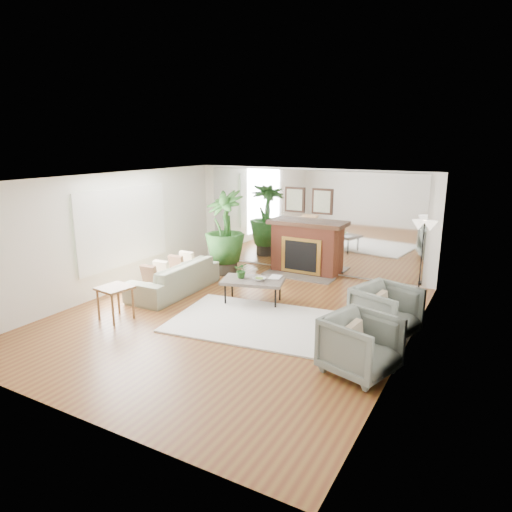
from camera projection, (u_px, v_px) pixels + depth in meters
The scene contains 18 objects.
ground at pixel (233, 318), 8.29m from camera, with size 7.00×7.00×0.00m, color brown.
wall_left at pixel (109, 234), 9.38m from camera, with size 0.02×7.00×2.50m, color silver.
wall_right at pixel (408, 274), 6.58m from camera, with size 0.02×7.00×2.50m, color silver.
wall_back at pixel (309, 221), 10.94m from camera, with size 6.00×0.02×2.50m, color silver.
mirror_panel at pixel (308, 221), 10.92m from camera, with size 5.40×0.04×2.40m, color silver.
window_panel at pixel (123, 227), 9.68m from camera, with size 0.04×2.40×1.50m, color #B2E09E.
fireplace at pixel (304, 247), 10.89m from camera, with size 1.85×0.83×2.05m.
area_rug at pixel (253, 322), 8.07m from camera, with size 2.82×2.01×0.03m, color white.
coffee_table at pixel (253, 281), 8.96m from camera, with size 1.34×1.00×0.48m.
sofa at pixel (174, 277), 9.63m from camera, with size 2.23×0.87×0.65m, color gray.
armchair_back at pixel (386, 311), 7.43m from camera, with size 0.90×0.92×0.84m, color slate.
armchair_front at pixel (361, 345), 6.22m from camera, with size 0.88×0.91×0.83m, color slate.
side_table at pixel (115, 292), 8.10m from camera, with size 0.61×0.61×0.61m.
potted_ficus at pixel (225, 230), 10.83m from camera, with size 1.16×1.16×2.00m.
floor_lamp at pixel (424, 231), 9.33m from camera, with size 0.50×0.28×1.55m.
tabletop_plant at pixel (242, 270), 9.01m from camera, with size 0.29×0.25×0.32m, color #356525.
fruit_bowl at pixel (259, 279), 8.87m from camera, with size 0.24×0.24×0.06m, color olive.
book at pixel (270, 277), 9.09m from camera, with size 0.23×0.31×0.02m, color olive.
Camera 1 is at (4.12, -6.59, 3.12)m, focal length 32.00 mm.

